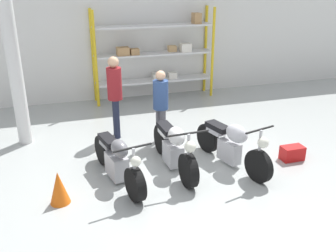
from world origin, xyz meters
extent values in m
plane|color=#9EA3A0|center=(0.00, 0.00, 0.00)|extent=(30.00, 30.00, 0.00)
cube|color=silver|center=(0.00, 4.70, 1.80)|extent=(30.00, 0.08, 3.60)
cylinder|color=gold|center=(-0.89, 4.06, 1.29)|extent=(0.08, 0.08, 2.57)
cylinder|color=gold|center=(2.50, 4.06, 1.29)|extent=(0.08, 0.08, 2.57)
cylinder|color=gold|center=(-0.89, 4.61, 1.29)|extent=(0.08, 0.08, 2.57)
cylinder|color=gold|center=(2.50, 4.61, 1.29)|extent=(0.08, 0.08, 2.57)
cube|color=silver|center=(0.81, 4.34, 0.54)|extent=(3.38, 0.55, 0.05)
cube|color=silver|center=(0.81, 4.34, 1.31)|extent=(3.38, 0.55, 0.05)
cube|color=silver|center=(0.81, 4.34, 2.09)|extent=(3.38, 0.55, 0.05)
cube|color=silver|center=(0.92, 4.38, 0.64)|extent=(0.33, 0.32, 0.16)
cube|color=#A87F51|center=(0.22, 4.25, 1.42)|extent=(0.25, 0.21, 0.17)
cube|color=#A87F51|center=(-0.11, 4.26, 1.45)|extent=(0.33, 0.27, 0.22)
cube|color=#A87F51|center=(2.04, 4.27, 2.26)|extent=(0.22, 0.29, 0.30)
cube|color=tan|center=(1.37, 4.41, 1.42)|extent=(0.25, 0.22, 0.16)
cube|color=silver|center=(1.35, 4.33, 0.65)|extent=(0.26, 0.23, 0.17)
cube|color=silver|center=(1.72, 4.25, 1.46)|extent=(0.30, 0.29, 0.24)
cylinder|color=silver|center=(-2.72, 2.08, 1.80)|extent=(0.28, 0.28, 3.60)
cylinder|color=black|center=(-0.93, -0.84, 0.28)|extent=(0.27, 0.59, 0.57)
cylinder|color=black|center=(-1.24, 0.59, 0.28)|extent=(0.27, 0.59, 0.57)
cube|color=#ADADB2|center=(-1.10, -0.08, 0.25)|extent=(0.37, 0.55, 0.42)
ellipsoid|color=slate|center=(-1.06, -0.24, 0.66)|extent=(0.34, 0.49, 0.30)
cube|color=black|center=(-1.17, 0.28, 0.61)|extent=(0.33, 0.60, 0.10)
cube|color=slate|center=(-1.18, 0.34, 0.52)|extent=(0.26, 0.43, 0.12)
cylinder|color=#ADADB2|center=(-0.94, -0.82, 0.60)|extent=(0.06, 0.06, 0.63)
sphere|color=silver|center=(-0.92, -0.89, 0.72)|extent=(0.17, 0.17, 0.17)
cylinder|color=black|center=(-0.94, -0.79, 0.91)|extent=(0.64, 0.17, 0.04)
cylinder|color=black|center=(0.03, -0.68, 0.30)|extent=(0.18, 0.60, 0.60)
cylinder|color=black|center=(-0.04, 0.71, 0.30)|extent=(0.18, 0.60, 0.60)
cube|color=#ADADB2|center=(-0.01, 0.06, 0.27)|extent=(0.29, 0.49, 0.40)
ellipsoid|color=silver|center=(0.00, -0.11, 0.70)|extent=(0.30, 0.45, 0.33)
cube|color=black|center=(-0.02, 0.43, 0.65)|extent=(0.26, 0.60, 0.10)
cube|color=silver|center=(-0.02, 0.47, 0.56)|extent=(0.22, 0.42, 0.12)
cylinder|color=#ADADB2|center=(0.03, -0.66, 0.63)|extent=(0.05, 0.05, 0.66)
sphere|color=silver|center=(0.03, -0.73, 0.76)|extent=(0.20, 0.20, 0.20)
cylinder|color=black|center=(0.03, -0.63, 0.96)|extent=(0.74, 0.07, 0.04)
cylinder|color=black|center=(1.25, -0.90, 0.30)|extent=(0.26, 0.61, 0.60)
cylinder|color=black|center=(0.88, 0.49, 0.30)|extent=(0.26, 0.61, 0.60)
cube|color=#ADADB2|center=(1.05, -0.16, 0.27)|extent=(0.32, 0.52, 0.41)
ellipsoid|color=#B7B7BF|center=(1.09, -0.32, 0.70)|extent=(0.40, 0.55, 0.34)
cube|color=black|center=(0.95, 0.20, 0.65)|extent=(0.37, 0.58, 0.10)
cube|color=#B7B7BF|center=(0.94, 0.25, 0.56)|extent=(0.29, 0.42, 0.12)
cylinder|color=#ADADB2|center=(1.24, -0.88, 0.63)|extent=(0.06, 0.06, 0.67)
sphere|color=silver|center=(1.26, -0.95, 0.77)|extent=(0.19, 0.19, 0.19)
cylinder|color=black|center=(1.23, -0.85, 0.97)|extent=(0.62, 0.20, 0.04)
cylinder|color=#1E2338|center=(-0.76, 1.90, 0.44)|extent=(0.13, 0.13, 0.88)
cylinder|color=#1E2338|center=(-0.77, 1.72, 0.44)|extent=(0.13, 0.13, 0.88)
cylinder|color=maroon|center=(-0.77, 1.81, 1.23)|extent=(0.33, 0.33, 0.70)
sphere|color=tan|center=(-0.77, 1.81, 1.69)|extent=(0.24, 0.24, 0.24)
cylinder|color=#595960|center=(0.07, 1.31, 0.39)|extent=(0.13, 0.13, 0.77)
cylinder|color=#595960|center=(0.11, 1.13, 0.39)|extent=(0.13, 0.13, 0.77)
cylinder|color=navy|center=(0.09, 1.22, 1.07)|extent=(0.38, 0.38, 0.61)
sphere|color=tan|center=(0.09, 1.22, 1.48)|extent=(0.21, 0.21, 0.21)
cube|color=red|center=(2.32, -0.35, 0.14)|extent=(0.44, 0.26, 0.28)
cone|color=orange|center=(-2.10, -0.57, 0.28)|extent=(0.32, 0.32, 0.55)
camera|label=1|loc=(-1.97, -5.95, 3.37)|focal=40.00mm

